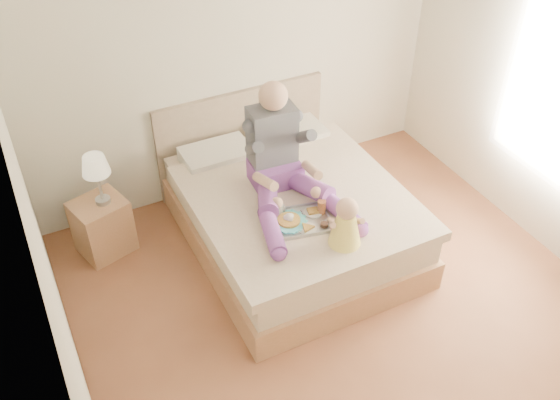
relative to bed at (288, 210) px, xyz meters
name	(u,v)px	position (x,y,z in m)	size (l,w,h in m)	color
room	(377,159)	(0.08, -1.08, 1.19)	(4.02, 4.22, 2.71)	brown
bed	(288,210)	(0.00, 0.00, 0.00)	(1.70, 2.18, 1.00)	#946745
nightstand	(102,226)	(-1.51, 0.58, -0.06)	(0.51, 0.48, 0.52)	#946745
lamp	(96,168)	(-1.45, 0.57, 0.56)	(0.23, 0.23, 0.47)	#AFB2B6
adult	(282,163)	(-0.09, -0.06, 0.57)	(0.81, 1.16, 0.95)	#6C3586
tray	(301,219)	(-0.14, -0.49, 0.32)	(0.53, 0.45, 0.13)	#AFB2B6
baby	(345,225)	(0.04, -0.84, 0.46)	(0.27, 0.37, 0.41)	#F3DF4C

